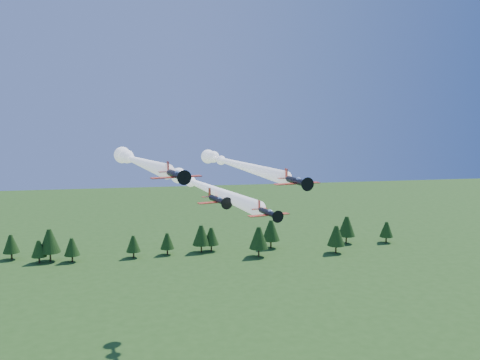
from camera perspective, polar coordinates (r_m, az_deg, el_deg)
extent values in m
cylinder|color=black|center=(81.52, 2.98, -3.49)|extent=(1.84, 4.85, 0.88)
cone|color=black|center=(79.06, 3.85, -3.84)|extent=(1.03, 0.96, 0.88)
cone|color=black|center=(78.59, 4.02, -3.91)|extent=(0.46, 0.47, 0.39)
cylinder|color=black|center=(78.46, 4.07, -3.93)|extent=(1.82, 0.41, 1.86)
cube|color=red|center=(81.26, 3.09, -3.73)|extent=(6.65, 2.50, 0.11)
cube|color=red|center=(84.30, 2.06, -3.09)|extent=(2.66, 1.26, 0.06)
cube|color=red|center=(84.26, 2.04, -2.61)|extent=(0.25, 0.84, 1.28)
ellipsoid|color=#94B4E5|center=(80.75, 3.23, -3.34)|extent=(0.84, 1.17, 0.55)
sphere|color=white|center=(117.72, -5.24, -0.14)|extent=(2.30, 2.30, 2.30)
sphere|color=white|center=(122.52, -5.94, 0.15)|extent=(3.00, 3.00, 3.00)
sphere|color=white|center=(127.33, -6.59, 0.42)|extent=(3.70, 3.70, 3.70)
cylinder|color=black|center=(85.21, -6.90, 0.59)|extent=(2.51, 6.06, 1.11)
cone|color=black|center=(81.93, -6.15, 0.32)|extent=(1.31, 1.23, 1.11)
cone|color=black|center=(81.30, -6.01, 0.27)|extent=(0.59, 0.60, 0.49)
cylinder|color=black|center=(81.12, -5.96, 0.26)|extent=(2.27, 0.60, 2.32)
cube|color=red|center=(84.84, -6.80, 0.32)|extent=(8.30, 3.42, 0.13)
cube|color=red|center=(88.93, -7.67, 0.89)|extent=(3.34, 1.68, 0.08)
cube|color=red|center=(88.94, -7.70, 1.47)|extent=(0.35, 1.04, 1.60)
ellipsoid|color=#94B4E5|center=(84.22, -6.70, 0.81)|extent=(1.09, 1.48, 0.69)
sphere|color=white|center=(115.50, -11.69, 2.27)|extent=(2.30, 2.30, 2.30)
sphere|color=white|center=(119.23, -12.10, 2.42)|extent=(3.00, 3.00, 3.00)
sphere|color=white|center=(122.96, -12.49, 2.55)|extent=(3.70, 3.70, 3.70)
cylinder|color=black|center=(92.59, 6.00, -0.11)|extent=(2.05, 6.11, 1.11)
cone|color=black|center=(89.47, 6.97, -0.39)|extent=(1.26, 1.17, 1.11)
cone|color=black|center=(88.88, 7.17, -0.44)|extent=(0.56, 0.57, 0.49)
cylinder|color=black|center=(88.72, 7.22, -0.46)|extent=(2.31, 0.41, 2.34)
cube|color=red|center=(92.24, 6.11, -0.36)|extent=(8.37, 2.79, 0.13)
cube|color=red|center=(96.12, 4.97, 0.21)|extent=(3.34, 1.44, 0.08)
cube|color=red|center=(96.11, 4.95, 0.75)|extent=(0.27, 1.06, 1.61)
ellipsoid|color=#94B4E5|center=(91.64, 6.27, 0.09)|extent=(1.00, 1.45, 0.69)
sphere|color=white|center=(132.24, -2.10, 2.18)|extent=(2.30, 2.30, 2.30)
sphere|color=white|center=(137.40, -2.79, 2.37)|extent=(3.00, 3.00, 3.00)
sphere|color=white|center=(142.58, -3.43, 2.55)|extent=(3.70, 3.70, 3.70)
cylinder|color=black|center=(95.89, -2.40, -2.12)|extent=(2.43, 5.72, 1.04)
cone|color=black|center=(92.91, -1.61, -2.42)|extent=(1.25, 1.17, 1.04)
cone|color=black|center=(92.34, -1.45, -2.48)|extent=(0.56, 0.57, 0.46)
cylinder|color=black|center=(92.18, -1.41, -2.50)|extent=(2.13, 0.59, 2.19)
cube|color=red|center=(95.57, -2.30, -2.35)|extent=(7.84, 3.32, 0.13)
cube|color=red|center=(99.26, -3.24, -1.77)|extent=(3.16, 1.62, 0.07)
cube|color=red|center=(99.23, -3.26, -1.28)|extent=(0.34, 0.98, 1.52)
ellipsoid|color=#94B4E5|center=(94.97, -2.18, -1.95)|extent=(1.04, 1.40, 0.65)
cylinder|color=#382314|center=(208.16, -7.75, -7.58)|extent=(0.60, 0.60, 2.35)
cone|color=#19330F|center=(207.11, -7.77, -6.46)|extent=(5.38, 5.38, 6.05)
cylinder|color=#382314|center=(227.75, 11.27, -6.24)|extent=(0.60, 0.60, 3.15)
cone|color=#19330F|center=(226.50, 11.30, -4.86)|extent=(7.21, 7.21, 8.11)
cylinder|color=#382314|center=(211.75, -3.08, -7.23)|extent=(0.60, 0.60, 2.61)
cone|color=#19330F|center=(210.62, -3.09, -6.00)|extent=(5.96, 5.96, 6.71)
cylinder|color=#382314|center=(217.04, -23.17, -7.46)|extent=(0.60, 0.60, 2.61)
cone|color=#19330F|center=(215.94, -23.24, -6.27)|extent=(5.97, 5.97, 6.72)
cylinder|color=#382314|center=(203.70, 2.01, -7.73)|extent=(0.60, 0.60, 3.19)
cone|color=#19330F|center=(202.29, 2.02, -6.17)|extent=(7.30, 7.30, 8.21)
cylinder|color=#382314|center=(206.11, -17.45, -8.00)|extent=(0.60, 0.60, 2.47)
cone|color=#19330F|center=(205.01, -17.49, -6.80)|extent=(5.65, 5.65, 6.36)
cylinder|color=#382314|center=(206.11, -11.28, -7.81)|extent=(0.60, 0.60, 2.36)
cone|color=#19330F|center=(205.06, -11.31, -6.67)|extent=(5.39, 5.39, 6.07)
cylinder|color=#382314|center=(208.49, -20.62, -7.97)|extent=(0.60, 0.60, 2.34)
cone|color=#19330F|center=(207.45, -20.67, -6.86)|extent=(5.35, 5.35, 6.02)
cylinder|color=#382314|center=(216.41, 3.31, -6.83)|extent=(0.60, 0.60, 3.16)
cone|color=#19330F|center=(215.09, 3.32, -5.37)|extent=(7.23, 7.23, 8.13)
cylinder|color=#382314|center=(232.96, 15.32, -6.15)|extent=(0.60, 0.60, 2.44)
cone|color=#19330F|center=(232.00, 15.36, -5.10)|extent=(5.58, 5.58, 6.27)
cylinder|color=#382314|center=(212.00, 10.19, -7.26)|extent=(0.60, 0.60, 2.99)
cone|color=#19330F|center=(210.72, 10.22, -5.86)|extent=(6.84, 6.84, 7.69)
cylinder|color=#382314|center=(210.26, -4.14, -7.29)|extent=(0.60, 0.60, 2.98)
cone|color=#19330F|center=(208.98, -4.16, -5.88)|extent=(6.82, 6.82, 7.67)
cylinder|color=#382314|center=(209.34, -19.58, -7.72)|extent=(0.60, 0.60, 3.35)
cone|color=#19330F|center=(207.90, -19.65, -6.13)|extent=(7.67, 7.67, 8.63)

